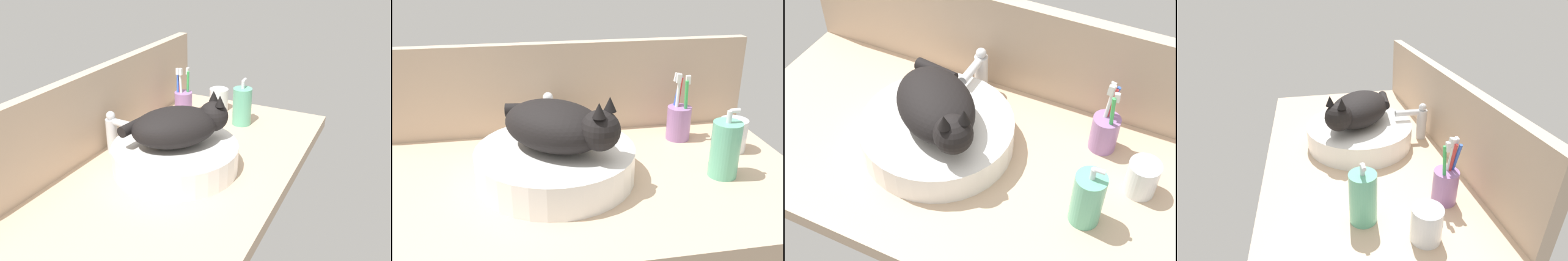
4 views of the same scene
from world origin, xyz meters
The scene contains 8 objects.
ground_plane centered at (0.00, 0.00, -2.00)cm, with size 112.68×62.35×4.00cm, color tan.
backsplash_panel centered at (0.00, 29.37, 12.96)cm, with size 112.68×3.60×25.91cm, color tan.
sink_basin centered at (-3.01, 0.92, 3.84)cm, with size 36.76×36.76×7.68cm, color white.
cat centered at (-1.95, 0.06, 13.44)cm, with size 29.94×29.39×14.00cm.
faucet centered at (-2.43, 22.66, 7.30)cm, with size 3.60×11.83×13.60cm.
soap_dispenser centered at (35.89, -4.91, 6.83)cm, with size 6.75×6.75×16.79cm.
toothbrush_cup centered at (33.20, 17.45, 5.44)cm, with size 6.57×6.57×18.71cm.
water_glass centered at (44.72, 7.94, 3.77)cm, with size 7.21×7.21×8.56cm.
Camera 2 is at (-11.39, -89.00, 50.28)cm, focal length 40.00 mm.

